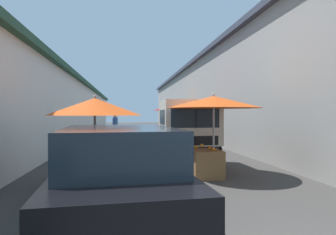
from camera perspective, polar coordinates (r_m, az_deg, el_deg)
The scene contains 13 objects.
ground at distance 15.94m, azimuth -4.57°, elevation -5.29°, with size 90.00×90.00×0.00m, color #3D3A38.
building_left_whitewash at distance 19.13m, azimuth -27.04°, elevation 1.39°, with size 49.80×7.50×3.82m.
building_right_concrete at distance 19.86m, azimuth 16.22°, elevation 3.61°, with size 49.80×7.50×5.36m.
fruit_stall_far_left at distance 7.99m, azimuth 8.37°, elevation 0.60°, with size 2.53×2.53×2.20m.
fruit_stall_mid_lane at distance 7.13m, azimuth -13.38°, elevation -0.18°, with size 2.18×2.18×2.09m.
fruit_stall_far_right at distance 20.99m, azimuth 1.14°, elevation 0.40°, with size 2.34×2.34×2.11m.
fruit_stall_near_left at distance 13.61m, azimuth 1.91°, elevation 0.78°, with size 2.16×2.16×2.25m.
hatchback_car at distance 4.54m, azimuth -9.32°, elevation -10.83°, with size 4.02×2.14×1.45m.
delivery_truck at distance 10.27m, azimuth 3.21°, elevation -2.73°, with size 4.95×2.05×2.08m.
vendor_by_crates at distance 19.81m, azimuth 2.84°, elevation -1.39°, with size 0.65×0.23×1.64m.
vendor_in_shade at distance 19.34m, azimuth -10.00°, elevation -1.39°, with size 0.64×0.32×1.67m.
parked_scooter at distance 11.05m, azimuth -12.51°, elevation -5.58°, with size 1.65×0.64×1.14m.
plastic_stool at distance 13.23m, azimuth -12.76°, elevation -5.10°, with size 0.30×0.30×0.43m.
Camera 1 is at (-2.33, 0.95, 1.64)m, focal length 32.08 mm.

